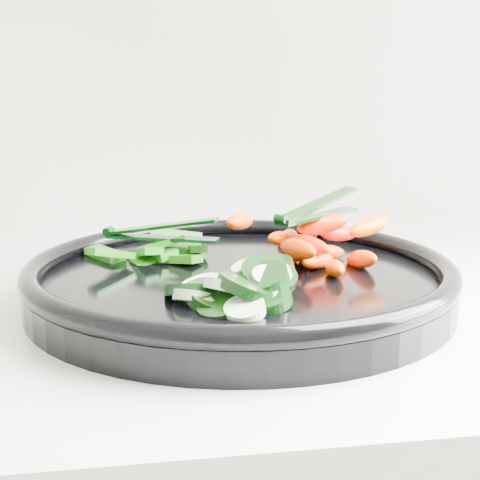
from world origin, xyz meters
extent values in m
cube|color=silver|center=(0.00, 1.70, 0.92)|extent=(2.02, 0.62, 0.03)
cylinder|color=black|center=(0.11, 1.65, 0.94)|extent=(0.47, 0.47, 0.02)
torus|color=black|center=(0.11, 1.65, 0.96)|extent=(0.47, 0.47, 0.02)
cylinder|color=black|center=(0.08, 1.55, 0.96)|extent=(0.05, 0.05, 0.02)
cylinder|color=#CDEFBF|center=(0.09, 1.53, 0.96)|extent=(0.04, 0.04, 0.02)
cylinder|color=black|center=(0.06, 1.58, 0.96)|extent=(0.05, 0.05, 0.03)
cylinder|color=beige|center=(0.06, 1.57, 0.96)|extent=(0.04, 0.04, 0.02)
cylinder|color=black|center=(0.08, 1.57, 0.96)|extent=(0.06, 0.06, 0.03)
cylinder|color=beige|center=(0.07, 1.58, 0.96)|extent=(0.04, 0.05, 0.02)
cylinder|color=black|center=(0.11, 1.55, 0.96)|extent=(0.06, 0.06, 0.02)
cylinder|color=beige|center=(0.11, 1.56, 0.96)|extent=(0.04, 0.04, 0.01)
cylinder|color=black|center=(0.07, 1.59, 0.96)|extent=(0.06, 0.06, 0.02)
cylinder|color=#D6EDBE|center=(0.07, 1.59, 0.96)|extent=(0.05, 0.05, 0.02)
cylinder|color=black|center=(0.06, 1.58, 0.96)|extent=(0.05, 0.05, 0.01)
cylinder|color=#DAFBC8|center=(0.06, 1.58, 0.96)|extent=(0.04, 0.04, 0.01)
cylinder|color=black|center=(0.08, 1.58, 0.96)|extent=(0.06, 0.06, 0.02)
cylinder|color=#D7F3C2|center=(0.07, 1.57, 0.96)|extent=(0.05, 0.05, 0.02)
cylinder|color=black|center=(0.07, 1.57, 0.96)|extent=(0.05, 0.05, 0.03)
cylinder|color=beige|center=(0.07, 1.58, 0.96)|extent=(0.05, 0.05, 0.02)
cylinder|color=black|center=(0.11, 1.58, 0.97)|extent=(0.05, 0.05, 0.03)
cylinder|color=#D8FBC9|center=(0.12, 1.58, 0.97)|extent=(0.03, 0.03, 0.02)
cylinder|color=black|center=(0.10, 1.56, 0.97)|extent=(0.05, 0.05, 0.03)
cylinder|color=#DBF8C6|center=(0.08, 1.56, 0.97)|extent=(0.04, 0.04, 0.02)
cylinder|color=black|center=(0.12, 1.59, 0.97)|extent=(0.06, 0.06, 0.03)
cylinder|color=beige|center=(0.12, 1.58, 0.97)|extent=(0.04, 0.04, 0.02)
cylinder|color=black|center=(0.12, 1.60, 0.97)|extent=(0.06, 0.06, 0.02)
cylinder|color=#E2F9C7|center=(0.11, 1.61, 0.97)|extent=(0.04, 0.04, 0.02)
ellipsoid|color=#E63200|center=(0.18, 1.67, 0.96)|extent=(0.04, 0.05, 0.03)
ellipsoid|color=#FA6600|center=(0.18, 1.65, 0.96)|extent=(0.04, 0.04, 0.02)
ellipsoid|color=#FF2E00|center=(0.16, 1.68, 0.96)|extent=(0.02, 0.04, 0.02)
ellipsoid|color=#E53600|center=(0.22, 1.65, 0.96)|extent=(0.03, 0.05, 0.03)
ellipsoid|color=#FF4C00|center=(0.17, 1.68, 0.96)|extent=(0.02, 0.05, 0.02)
ellipsoid|color=#FA6000|center=(0.19, 1.62, 0.96)|extent=(0.02, 0.04, 0.02)
ellipsoid|color=#F65F00|center=(0.19, 1.68, 0.96)|extent=(0.05, 0.03, 0.02)
ellipsoid|color=#EB2B00|center=(0.17, 1.74, 0.96)|extent=(0.02, 0.05, 0.03)
ellipsoid|color=#F14000|center=(0.16, 1.64, 0.98)|extent=(0.04, 0.06, 0.02)
ellipsoid|color=#FF4400|center=(0.18, 1.71, 0.98)|extent=(0.03, 0.05, 0.03)
ellipsoid|color=#EC2600|center=(0.16, 1.69, 0.98)|extent=(0.02, 0.05, 0.02)
ellipsoid|color=#FF1600|center=(0.17, 1.66, 0.98)|extent=(0.04, 0.05, 0.02)
ellipsoid|color=#FF5400|center=(0.15, 1.68, 0.98)|extent=(0.04, 0.04, 0.02)
ellipsoid|color=#FE1B00|center=(0.21, 1.70, 0.98)|extent=(0.05, 0.04, 0.02)
ellipsoid|color=red|center=(0.19, 1.67, 0.99)|extent=(0.05, 0.03, 0.03)
ellipsoid|color=#FB3C00|center=(0.11, 1.70, 0.99)|extent=(0.04, 0.05, 0.02)
ellipsoid|color=#FF6100|center=(0.23, 1.66, 0.99)|extent=(0.05, 0.04, 0.02)
cube|color=#236A0A|center=(0.03, 1.71, 0.96)|extent=(0.05, 0.06, 0.02)
cube|color=#10740B|center=(0.07, 1.73, 0.96)|extent=(0.03, 0.05, 0.02)
cube|color=#216F0A|center=(0.05, 1.69, 0.96)|extent=(0.05, 0.04, 0.01)
cube|color=#146609|center=(0.04, 1.71, 0.96)|extent=(0.07, 0.05, 0.02)
cube|color=#126E0A|center=(-0.01, 1.72, 0.96)|extent=(0.04, 0.05, 0.01)
cube|color=#09680C|center=(0.02, 1.72, 0.96)|extent=(0.04, 0.07, 0.03)
cube|color=#106409|center=(0.04, 1.71, 0.97)|extent=(0.05, 0.02, 0.02)
cube|color=#116309|center=(-0.01, 1.68, 0.97)|extent=(0.05, 0.04, 0.02)
cube|color=#106509|center=(0.06, 1.75, 0.97)|extent=(0.05, 0.02, 0.02)
cylinder|color=black|center=(0.14, 1.65, 1.00)|extent=(0.01, 0.01, 0.01)
cube|color=black|center=(0.19, 1.68, 1.00)|extent=(0.10, 0.08, 0.00)
cube|color=black|center=(0.19, 1.68, 1.01)|extent=(0.10, 0.08, 0.02)
cylinder|color=black|center=(-0.01, 1.74, 0.98)|extent=(0.01, 0.01, 0.01)
cube|color=black|center=(0.04, 1.72, 0.97)|extent=(0.11, 0.06, 0.00)
cube|color=black|center=(0.04, 1.72, 0.99)|extent=(0.11, 0.05, 0.02)
camera|label=1|loc=(0.02, 1.09, 1.11)|focal=50.00mm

